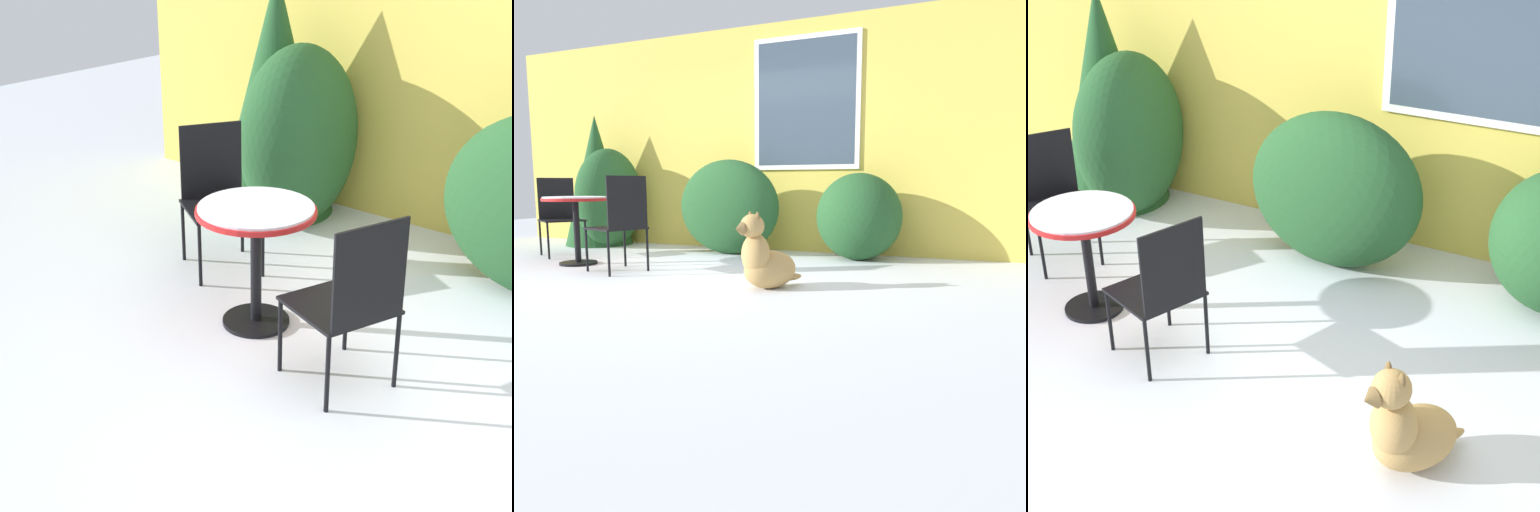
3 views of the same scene
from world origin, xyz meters
The scene contains 6 objects.
ground_plane centered at (0.00, 0.00, 0.00)m, with size 16.00×16.00×0.00m, color white.
shrub_left centered at (-2.03, 1.66, 0.68)m, with size 0.77×1.07×1.36m.
evergreen_bush centered at (-2.34, 1.78, 0.92)m, with size 0.94×0.94×1.84m.
patio_table centered at (-1.27, 0.22, 0.58)m, with size 0.68×0.68×0.74m.
patio_chair_near_table centered at (-2.00, 0.71, 0.51)m, with size 0.64×0.64×0.95m.
patio_chair_far_side centered at (-0.48, -0.01, 0.51)m, with size 0.59×0.59×0.95m.
Camera 1 is at (1.30, -2.94, 2.29)m, focal length 55.00 mm.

